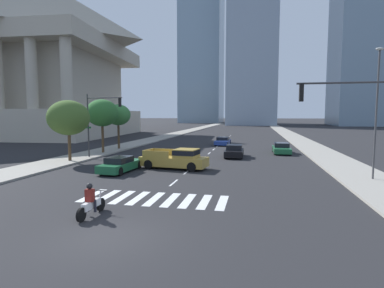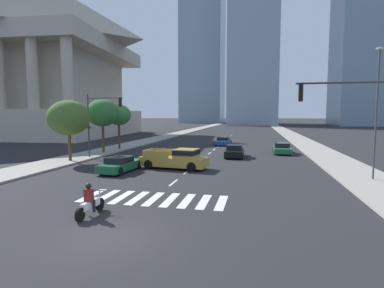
# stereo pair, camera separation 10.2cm
# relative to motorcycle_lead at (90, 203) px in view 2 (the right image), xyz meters

# --- Properties ---
(ground_plane) EXTENTS (800.00, 800.00, 0.00)m
(ground_plane) POSITION_rel_motorcycle_lead_xyz_m (1.81, -2.11, -0.58)
(ground_plane) COLOR #232326
(sidewalk_east) EXTENTS (4.00, 260.00, 0.15)m
(sidewalk_east) POSITION_rel_motorcycle_lead_xyz_m (14.49, 27.89, -0.51)
(sidewalk_east) COLOR gray
(sidewalk_east) RESTS_ON ground
(sidewalk_west) EXTENTS (4.00, 260.00, 0.15)m
(sidewalk_west) POSITION_rel_motorcycle_lead_xyz_m (-10.87, 27.89, -0.51)
(sidewalk_west) COLOR gray
(sidewalk_west) RESTS_ON ground
(crosswalk_near) EXTENTS (7.65, 2.75, 0.01)m
(crosswalk_near) POSITION_rel_motorcycle_lead_xyz_m (1.81, 3.23, -0.58)
(crosswalk_near) COLOR silver
(crosswalk_near) RESTS_ON ground
(lane_divider_center) EXTENTS (0.14, 50.00, 0.01)m
(lane_divider_center) POSITION_rel_motorcycle_lead_xyz_m (1.81, 31.23, -0.58)
(lane_divider_center) COLOR silver
(lane_divider_center) RESTS_ON ground
(motorcycle_lead) EXTENTS (0.70, 2.16, 1.49)m
(motorcycle_lead) POSITION_rel_motorcycle_lead_xyz_m (0.00, 0.00, 0.00)
(motorcycle_lead) COLOR black
(motorcycle_lead) RESTS_ON ground
(pickup_truck) EXTENTS (5.75, 2.69, 1.67)m
(pickup_truck) POSITION_rel_motorcycle_lead_xyz_m (0.71, 12.43, 0.23)
(pickup_truck) COLOR #B28E38
(pickup_truck) RESTS_ON ground
(sedan_blue_0) EXTENTS (2.11, 4.34, 1.19)m
(sedan_blue_0) POSITION_rel_motorcycle_lead_xyz_m (2.36, 33.25, -0.03)
(sedan_blue_0) COLOR navy
(sedan_blue_0) RESTS_ON ground
(sedan_black_1) EXTENTS (1.88, 4.28, 1.29)m
(sedan_black_1) POSITION_rel_motorcycle_lead_xyz_m (4.87, 20.59, 0.01)
(sedan_black_1) COLOR black
(sedan_black_1) RESTS_ON ground
(sedan_green_2) EXTENTS (1.91, 4.56, 1.22)m
(sedan_green_2) POSITION_rel_motorcycle_lead_xyz_m (10.01, 24.82, -0.02)
(sedan_green_2) COLOR #1E6038
(sedan_green_2) RESTS_ON ground
(sedan_green_3) EXTENTS (2.07, 4.68, 1.20)m
(sedan_green_3) POSITION_rel_motorcycle_lead_xyz_m (-3.29, 10.26, -0.02)
(sedan_green_3) COLOR #1E6038
(sedan_green_3) RESTS_ON ground
(traffic_signal_near) EXTENTS (4.91, 0.28, 6.26)m
(traffic_signal_near) POSITION_rel_motorcycle_lead_xyz_m (11.93, 4.52, 3.86)
(traffic_signal_near) COLOR #333335
(traffic_signal_near) RESTS_ON sidewalk_east
(traffic_signal_far) EXTENTS (4.06, 0.28, 6.38)m
(traffic_signal_far) POSITION_rel_motorcycle_lead_xyz_m (-8.35, 16.66, 3.88)
(traffic_signal_far) COLOR #333335
(traffic_signal_far) RESTS_ON sidewalk_west
(street_lamp_east) EXTENTS (0.50, 0.24, 8.63)m
(street_lamp_east) POSITION_rel_motorcycle_lead_xyz_m (14.79, 10.42, 4.50)
(street_lamp_east) COLOR #3F3F42
(street_lamp_east) RESTS_ON sidewalk_east
(street_tree_nearest) EXTENTS (3.84, 3.84, 5.65)m
(street_tree_nearest) POSITION_rel_motorcycle_lead_xyz_m (-10.07, 13.92, 3.58)
(street_tree_nearest) COLOR #4C3823
(street_tree_nearest) RESTS_ON sidewalk_west
(street_tree_second) EXTENTS (3.61, 3.61, 6.05)m
(street_tree_second) POSITION_rel_motorcycle_lead_xyz_m (-10.07, 20.42, 4.06)
(street_tree_second) COLOR #4C3823
(street_tree_second) RESTS_ON sidewalk_west
(street_tree_third) EXTENTS (3.11, 3.11, 5.61)m
(street_tree_third) POSITION_rel_motorcycle_lead_xyz_m (-10.07, 24.64, 3.83)
(street_tree_third) COLOR #4C3823
(street_tree_third) RESTS_ON sidewalk_west
(war_memorial) EXTENTS (36.09, 36.09, 33.15)m
(war_memorial) POSITION_rel_motorcycle_lead_xyz_m (-38.49, 47.20, 16.45)
(war_memorial) COLOR #BCB29E
(war_memorial) RESTS_ON ground
(office_tower_left_skyline) EXTENTS (22.39, 26.74, 134.90)m
(office_tower_left_skyline) POSITION_rel_motorcycle_lead_xyz_m (-23.15, 164.38, 66.34)
(office_tower_left_skyline) COLOR #7A93A8
(office_tower_left_skyline) RESTS_ON ground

